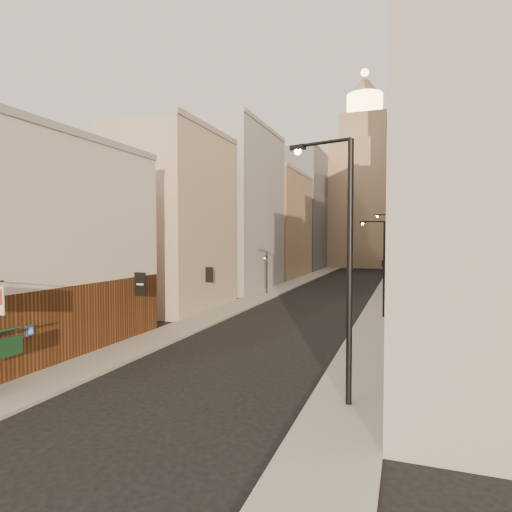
% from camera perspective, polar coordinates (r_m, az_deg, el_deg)
% --- Properties ---
extents(ground, '(360.00, 360.00, 0.00)m').
position_cam_1_polar(ground, '(13.98, -23.99, -25.58)').
color(ground, black).
rests_on(ground, ground).
extents(sidewalk_left, '(3.00, 140.00, 0.15)m').
position_cam_1_polar(sidewalk_left, '(65.97, 6.21, -3.22)').
color(sidewalk_left, gray).
rests_on(sidewalk_left, ground).
extents(sidewalk_right, '(3.00, 140.00, 0.15)m').
position_cam_1_polar(sidewalk_right, '(64.26, 17.58, -3.47)').
color(sidewalk_right, gray).
rests_on(sidewalk_right, ground).
extents(near_building_left, '(8.30, 23.04, 12.30)m').
position_cam_1_polar(near_building_left, '(26.53, -28.06, 1.05)').
color(near_building_left, brown).
rests_on(near_building_left, ground).
extents(left_bldg_beige, '(8.00, 12.00, 16.00)m').
position_cam_1_polar(left_bldg_beige, '(40.55, -11.06, 4.45)').
color(left_bldg_beige, tan).
rests_on(left_bldg_beige, ground).
extents(left_bldg_grey, '(8.00, 16.00, 20.00)m').
position_cam_1_polar(left_bldg_grey, '(55.02, -2.52, 6.03)').
color(left_bldg_grey, '#9FA0A5').
rests_on(left_bldg_grey, ground).
extents(left_bldg_tan, '(8.00, 18.00, 17.00)m').
position_cam_1_polar(left_bldg_tan, '(71.94, 2.88, 3.98)').
color(left_bldg_tan, tan).
rests_on(left_bldg_tan, ground).
extents(left_bldg_wingrid, '(8.00, 20.00, 24.00)m').
position_cam_1_polar(left_bldg_wingrid, '(91.42, 6.49, 5.82)').
color(left_bldg_wingrid, gray).
rests_on(left_bldg_wingrid, ground).
extents(right_bldg_grey, '(8.00, 16.00, 16.00)m').
position_cam_1_polar(right_bldg_grey, '(21.23, 28.87, 6.11)').
color(right_bldg_grey, '#9FA0A5').
rests_on(right_bldg_grey, ground).
extents(right_bldg_beige, '(8.00, 16.00, 20.00)m').
position_cam_1_polar(right_bldg_beige, '(39.20, 24.63, 7.28)').
color(right_bldg_beige, tan).
rests_on(right_bldg_beige, ground).
extents(right_bldg_wingrid, '(8.00, 20.00, 26.00)m').
position_cam_1_polar(right_bldg_wingrid, '(59.35, 22.95, 8.48)').
color(right_bldg_wingrid, gray).
rests_on(right_bldg_wingrid, ground).
extents(highrise, '(21.00, 23.00, 51.20)m').
position_cam_1_polar(highrise, '(89.48, 25.94, 14.51)').
color(highrise, gray).
rests_on(highrise, ground).
extents(clock_tower, '(14.00, 14.00, 44.90)m').
position_cam_1_polar(clock_tower, '(101.96, 14.16, 8.59)').
color(clock_tower, tan).
rests_on(clock_tower, ground).
extents(white_tower, '(8.00, 8.00, 41.50)m').
position_cam_1_polar(white_tower, '(87.75, 20.58, 10.17)').
color(white_tower, silver).
rests_on(white_tower, ground).
extents(streetlamp_near, '(2.64, 0.92, 10.30)m').
position_cam_1_polar(streetlamp_near, '(16.65, 11.56, 0.18)').
color(streetlamp_near, black).
rests_on(streetlamp_near, ground).
extents(streetlamp_mid, '(2.03, 0.68, 7.89)m').
position_cam_1_polar(streetlamp_mid, '(35.81, 16.40, -0.91)').
color(streetlamp_mid, black).
rests_on(streetlamp_mid, ground).
extents(streetlamp_far, '(2.47, 0.35, 9.41)m').
position_cam_1_polar(streetlamp_far, '(53.80, 17.77, 1.07)').
color(streetlamp_far, black).
rests_on(streetlamp_far, ground).
extents(traffic_light_left, '(0.61, 0.56, 5.00)m').
position_cam_1_polar(traffic_light_left, '(49.18, 1.45, -1.00)').
color(traffic_light_left, black).
rests_on(traffic_light_left, ground).
extents(traffic_light_right, '(0.75, 0.75, 5.00)m').
position_cam_1_polar(traffic_light_right, '(46.71, 16.67, -0.90)').
color(traffic_light_right, black).
rests_on(traffic_light_right, ground).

